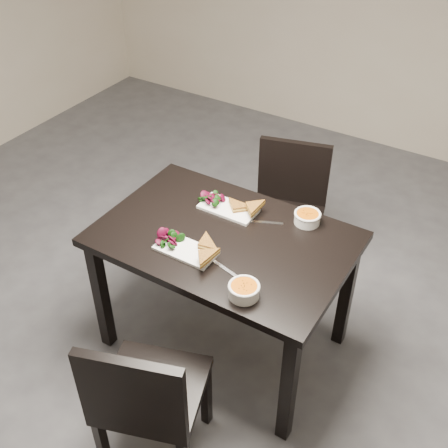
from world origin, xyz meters
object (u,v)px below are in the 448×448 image
(chair_near, at_px, (146,397))
(soup_bowl_near, at_px, (244,290))
(chair_far, at_px, (288,205))
(plate_near, at_px, (186,250))
(table, at_px, (224,251))
(soup_bowl_far, at_px, (307,217))
(plate_far, at_px, (228,209))

(chair_near, relative_size, soup_bowl_near, 6.28)
(chair_far, xyz_separation_m, plate_near, (-0.09, -0.91, 0.27))
(table, distance_m, chair_far, 0.74)
(table, height_order, chair_far, chair_far)
(plate_near, bearing_deg, soup_bowl_near, -16.27)
(soup_bowl_near, bearing_deg, soup_bowl_far, 88.74)
(chair_far, distance_m, plate_far, 0.61)
(chair_far, height_order, plate_far, chair_far)
(chair_far, distance_m, soup_bowl_far, 0.60)
(plate_near, distance_m, plate_far, 0.38)
(chair_far, bearing_deg, chair_near, -101.53)
(chair_near, height_order, soup_bowl_far, chair_near)
(soup_bowl_near, height_order, plate_far, soup_bowl_near)
(chair_near, xyz_separation_m, soup_bowl_far, (0.19, 1.07, 0.30))
(plate_near, distance_m, soup_bowl_near, 0.39)
(chair_near, distance_m, plate_near, 0.67)
(chair_far, bearing_deg, table, -105.53)
(soup_bowl_near, relative_size, soup_bowl_far, 1.02)
(table, distance_m, plate_near, 0.23)
(table, bearing_deg, plate_far, 115.55)
(plate_near, bearing_deg, chair_far, 84.27)
(soup_bowl_far, bearing_deg, plate_far, -163.79)
(soup_bowl_near, distance_m, plate_far, 0.61)
(soup_bowl_far, bearing_deg, soup_bowl_near, -91.26)
(plate_near, distance_m, soup_bowl_far, 0.62)
(chair_far, bearing_deg, soup_bowl_near, -90.15)
(table, relative_size, soup_bowl_far, 9.08)
(plate_near, height_order, soup_bowl_far, soup_bowl_far)
(plate_near, bearing_deg, soup_bowl_far, 51.99)
(plate_near, height_order, soup_bowl_near, soup_bowl_near)
(soup_bowl_far, bearing_deg, chair_far, 124.30)
(soup_bowl_near, bearing_deg, plate_near, 163.73)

